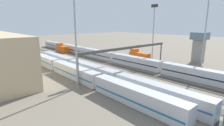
% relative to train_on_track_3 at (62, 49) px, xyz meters
% --- Properties ---
extents(ground_plane, '(400.00, 400.00, 0.00)m').
position_rel_train_on_track_3_xyz_m(ground_plane, '(-40.63, 2.50, -2.16)').
color(ground_plane, '#756B5B').
extents(track_bed_0, '(140.00, 2.80, 0.12)m').
position_rel_train_on_track_3_xyz_m(track_bed_0, '(-40.63, -15.00, -2.10)').
color(track_bed_0, '#3D3833').
rests_on(track_bed_0, ground_plane).
extents(track_bed_1, '(140.00, 2.80, 0.12)m').
position_rel_train_on_track_3_xyz_m(track_bed_1, '(-40.63, -10.00, -2.10)').
color(track_bed_1, '#3D3833').
rests_on(track_bed_1, ground_plane).
extents(track_bed_2, '(140.00, 2.80, 0.12)m').
position_rel_train_on_track_3_xyz_m(track_bed_2, '(-40.63, -5.00, -2.10)').
color(track_bed_2, '#4C443D').
rests_on(track_bed_2, ground_plane).
extents(track_bed_3, '(140.00, 2.80, 0.12)m').
position_rel_train_on_track_3_xyz_m(track_bed_3, '(-40.63, 0.00, -2.10)').
color(track_bed_3, '#3D3833').
rests_on(track_bed_3, ground_plane).
extents(track_bed_4, '(140.00, 2.80, 0.12)m').
position_rel_train_on_track_3_xyz_m(track_bed_4, '(-40.63, 5.00, -2.10)').
color(track_bed_4, '#4C443D').
rests_on(track_bed_4, ground_plane).
extents(track_bed_5, '(140.00, 2.80, 0.12)m').
position_rel_train_on_track_3_xyz_m(track_bed_5, '(-40.63, 10.00, -2.10)').
color(track_bed_5, '#4C443D').
rests_on(track_bed_5, ground_plane).
extents(track_bed_6, '(140.00, 2.80, 0.12)m').
position_rel_train_on_track_3_xyz_m(track_bed_6, '(-40.63, 15.00, -2.10)').
color(track_bed_6, '#4C443D').
rests_on(track_bed_6, ground_plane).
extents(track_bed_7, '(140.00, 2.80, 0.12)m').
position_rel_train_on_track_3_xyz_m(track_bed_7, '(-40.63, 20.00, -2.10)').
color(track_bed_7, '#3D3833').
rests_on(track_bed_7, ground_plane).
extents(train_on_track_3, '(10.00, 3.00, 5.00)m').
position_rel_train_on_track_3_xyz_m(train_on_track_3, '(0.00, 0.00, 0.00)').
color(train_on_track_3, '#D85914').
rests_on(train_on_track_3, ground_plane).
extents(train_on_track_0, '(10.00, 3.00, 5.00)m').
position_rel_train_on_track_3_xyz_m(train_on_track_0, '(-44.46, -15.00, 0.00)').
color(train_on_track_0, '#D85914').
rests_on(train_on_track_0, ground_plane).
extents(train_on_track_6, '(90.60, 3.06, 4.40)m').
position_rel_train_on_track_3_xyz_m(train_on_track_6, '(-60.40, 15.00, -0.08)').
color(train_on_track_6, '#1E6B9E').
rests_on(train_on_track_6, ground_plane).
extents(train_on_track_2, '(139.00, 3.06, 4.40)m').
position_rel_train_on_track_3_xyz_m(train_on_track_2, '(-36.42, -5.00, -0.11)').
color(train_on_track_2, black).
rests_on(train_on_track_2, ground_plane).
extents(train_on_track_7, '(95.60, 3.06, 3.80)m').
position_rel_train_on_track_3_xyz_m(train_on_track_7, '(-36.37, 20.00, -0.15)').
color(train_on_track_7, silver).
rests_on(train_on_track_7, ground_plane).
extents(light_mast_0, '(2.80, 0.70, 23.97)m').
position_rel_train_on_track_3_xyz_m(light_mast_0, '(-49.75, -17.46, 13.40)').
color(light_mast_0, '#9EA0A5').
rests_on(light_mast_0, ground_plane).
extents(light_mast_1, '(2.80, 0.70, 27.23)m').
position_rel_train_on_track_3_xyz_m(light_mast_1, '(-56.27, 23.52, 15.19)').
color(light_mast_1, '#9EA0A5').
rests_on(light_mast_1, ground_plane).
extents(light_mast_2, '(2.80, 0.70, 26.25)m').
position_rel_train_on_track_3_xyz_m(light_mast_2, '(-70.34, -17.80, 14.65)').
color(light_mast_2, '#9EA0A5').
rests_on(light_mast_2, ground_plane).
extents(signal_gantry, '(0.70, 40.00, 8.80)m').
position_rel_train_on_track_3_xyz_m(signal_gantry, '(-54.21, 2.50, 5.58)').
color(signal_gantry, '#4C4742').
rests_on(signal_gantry, ground_plane).
extents(control_tower, '(6.00, 6.00, 12.69)m').
position_rel_train_on_track_3_xyz_m(control_tower, '(-63.06, -32.02, 5.29)').
color(control_tower, gray).
rests_on(control_tower, ground_plane).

